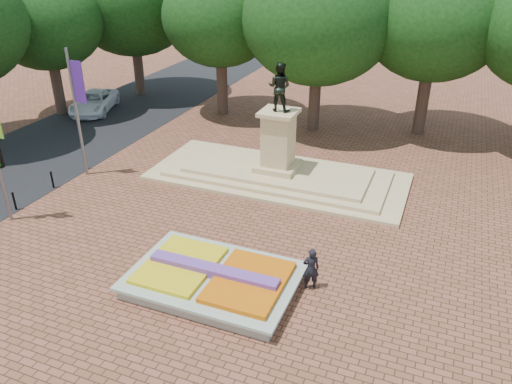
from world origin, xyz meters
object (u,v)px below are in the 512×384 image
flower_bed (214,279)px  pedestrian (311,269)px  van (94,102)px  monument (278,164)px

flower_bed → pedestrian: bearing=21.3°
van → pedestrian: size_ratio=3.16×
flower_bed → pedestrian: (3.40, 1.32, 0.50)m
pedestrian → van: bearing=-59.8°
pedestrian → flower_bed: bearing=-4.1°
monument → van: monument is taller
van → monument: bearing=-39.3°
pedestrian → monument: bearing=-88.4°
monument → van: bearing=160.6°
van → pedestrian: 26.01m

